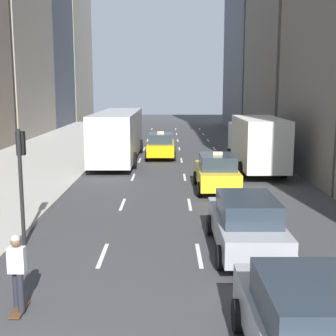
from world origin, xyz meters
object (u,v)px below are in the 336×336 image
object	(u,v)px
taxi_lead	(217,172)
sedan_silver_behind	(306,326)
sedan_black_near	(246,223)
taxi_second	(161,145)
skateboarder	(17,270)
city_bus	(118,134)
traffic_light_pole	(21,168)
box_truck	(256,142)

from	to	relation	value
taxi_lead	sedan_silver_behind	world-z (taller)	taxi_lead
sedan_black_near	sedan_silver_behind	world-z (taller)	sedan_silver_behind
taxi_second	skateboarder	world-z (taller)	taxi_second
taxi_second	city_bus	bearing A→B (deg)	-160.41
sedan_black_near	sedan_silver_behind	size ratio (longest dim) A/B	1.10
taxi_second	skateboarder	xyz separation A→B (m)	(-2.73, -22.46, 0.08)
sedan_silver_behind	traffic_light_pole	distance (m)	9.64
skateboarder	box_truck	bearing A→B (deg)	64.50
sedan_black_near	city_bus	xyz separation A→B (m)	(-5.61, 17.62, 0.92)
sedan_silver_behind	box_truck	distance (m)	19.94
taxi_lead	sedan_silver_behind	distance (m)	14.45
taxi_lead	skateboarder	size ratio (longest dim) A/B	2.52
sedan_black_near	taxi_second	bearing A→B (deg)	98.55
taxi_second	traffic_light_pole	size ratio (longest dim) A/B	1.22
taxi_lead	sedan_silver_behind	size ratio (longest dim) A/B	1.00
taxi_second	box_truck	size ratio (longest dim) A/B	0.52
box_truck	traffic_light_pole	bearing A→B (deg)	-126.25
skateboarder	sedan_black_near	bearing A→B (deg)	34.74
city_bus	box_truck	bearing A→B (deg)	-25.36
box_truck	sedan_silver_behind	bearing A→B (deg)	-98.08
box_truck	traffic_light_pole	size ratio (longest dim) A/B	2.33
city_bus	traffic_light_pole	xyz separation A→B (m)	(-1.14, -17.01, 0.62)
taxi_second	box_truck	bearing A→B (deg)	-41.69
sedan_black_near	skateboarder	bearing A→B (deg)	-145.26
skateboarder	taxi_lead	bearing A→B (deg)	65.59
traffic_light_pole	sedan_silver_behind	bearing A→B (deg)	-44.82
sedan_silver_behind	box_truck	xyz separation A→B (m)	(2.80, 19.73, 0.83)
traffic_light_pole	sedan_black_near	bearing A→B (deg)	-5.17
box_truck	skateboarder	xyz separation A→B (m)	(-8.33, -17.47, -0.75)
box_truck	traffic_light_pole	xyz separation A→B (m)	(-9.55, -13.02, 0.70)
sedan_silver_behind	city_bus	size ratio (longest dim) A/B	0.38
taxi_lead	skateboarder	bearing A→B (deg)	-114.41
sedan_black_near	city_bus	world-z (taller)	city_bus
sedan_black_near	box_truck	size ratio (longest dim) A/B	0.58
taxi_lead	traffic_light_pole	size ratio (longest dim) A/B	1.22
sedan_black_near	sedan_silver_behind	xyz separation A→B (m)	(0.00, -6.10, 0.02)
sedan_silver_behind	box_truck	bearing A→B (deg)	81.92
taxi_second	skateboarder	distance (m)	22.62
taxi_lead	taxi_second	distance (m)	10.64
box_truck	skateboarder	distance (m)	19.37
taxi_second	city_bus	size ratio (longest dim) A/B	0.38
taxi_lead	taxi_second	world-z (taller)	same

